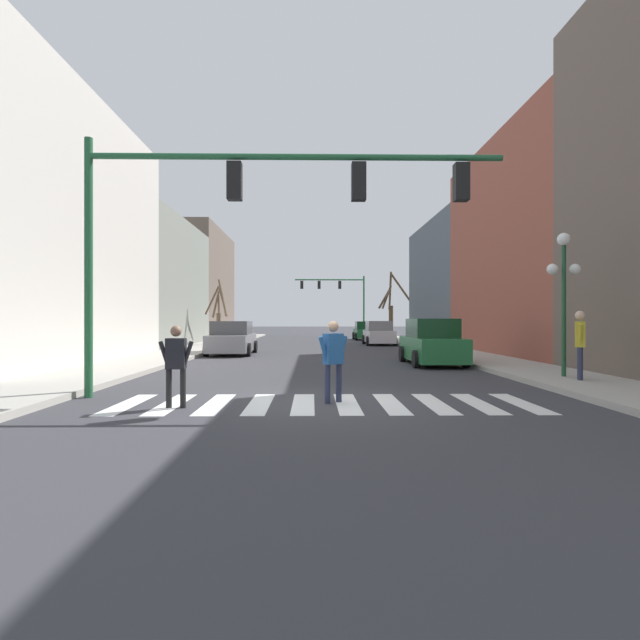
% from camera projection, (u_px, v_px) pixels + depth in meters
% --- Properties ---
extents(ground_plane, '(240.00, 240.00, 0.00)m').
position_uv_depth(ground_plane, '(325.00, 402.00, 10.44)').
color(ground_plane, '#38383D').
extents(building_row_left, '(6.00, 46.62, 11.35)m').
position_uv_depth(building_row_left, '(108.00, 261.00, 26.68)').
color(building_row_left, '#515B66').
rests_on(building_row_left, ground_plane).
extents(building_row_right, '(6.00, 39.04, 11.64)m').
position_uv_depth(building_row_right, '(561.00, 244.00, 23.01)').
color(building_row_right, '#66564C').
rests_on(building_row_right, ground_plane).
extents(crosswalk_stripes, '(8.55, 2.60, 0.01)m').
position_uv_depth(crosswalk_stripes, '(325.00, 404.00, 10.25)').
color(crosswalk_stripes, white).
rests_on(crosswalk_stripes, ground_plane).
extents(traffic_signal_near, '(9.34, 0.28, 5.77)m').
position_uv_depth(traffic_signal_near, '(253.00, 201.00, 11.12)').
color(traffic_signal_near, '#236038').
rests_on(traffic_signal_near, ground_plane).
extents(traffic_signal_far, '(7.43, 0.28, 6.40)m').
position_uv_depth(traffic_signal_far, '(338.00, 291.00, 52.98)').
color(traffic_signal_far, '#236038').
rests_on(traffic_signal_far, ground_plane).
extents(street_lamp_right_corner, '(0.95, 0.36, 4.01)m').
position_uv_depth(street_lamp_right_corner, '(564.00, 274.00, 13.91)').
color(street_lamp_right_corner, '#1E4C2D').
rests_on(street_lamp_right_corner, sidewalk_right).
extents(car_parked_left_mid, '(2.02, 4.33, 1.65)m').
position_uv_depth(car_parked_left_mid, '(379.00, 334.00, 34.55)').
color(car_parked_left_mid, silver).
rests_on(car_parked_left_mid, ground_plane).
extents(car_parked_left_near, '(2.01, 4.42, 1.77)m').
position_uv_depth(car_parked_left_near, '(432.00, 343.00, 19.25)').
color(car_parked_left_near, '#236B38').
rests_on(car_parked_left_near, ground_plane).
extents(car_parked_right_far, '(2.19, 4.40, 1.67)m').
position_uv_depth(car_parked_right_far, '(232.00, 339.00, 24.83)').
color(car_parked_right_far, gray).
rests_on(car_parked_right_far, ground_plane).
extents(car_at_intersection, '(2.03, 4.12, 1.60)m').
position_uv_depth(car_at_intersection, '(365.00, 331.00, 43.25)').
color(car_at_intersection, '#236B38').
rests_on(car_at_intersection, ground_plane).
extents(pedestrian_waiting_at_curb, '(0.66, 0.48, 1.70)m').
position_uv_depth(pedestrian_waiting_at_curb, '(333.00, 354.00, 10.38)').
color(pedestrian_waiting_at_curb, '#282D47').
rests_on(pedestrian_waiting_at_curb, ground_plane).
extents(pedestrian_on_left_sidewalk, '(0.69, 0.21, 1.61)m').
position_uv_depth(pedestrian_on_left_sidewalk, '(176.00, 359.00, 9.77)').
color(pedestrian_on_left_sidewalk, black).
rests_on(pedestrian_on_left_sidewalk, ground_plane).
extents(pedestrian_near_right_corner, '(0.43, 0.74, 1.82)m').
position_uv_depth(pedestrian_near_right_corner, '(580.00, 339.00, 13.15)').
color(pedestrian_near_right_corner, '#282D47').
rests_on(pedestrian_near_right_corner, sidewalk_right).
extents(street_tree_right_mid, '(3.64, 3.05, 5.95)m').
position_uv_depth(street_tree_right_mid, '(392.00, 308.00, 44.88)').
color(street_tree_right_mid, brown).
rests_on(street_tree_right_mid, sidewalk_right).
extents(street_tree_left_mid, '(1.68, 2.50, 4.28)m').
position_uv_depth(street_tree_left_mid, '(219.00, 314.00, 32.96)').
color(street_tree_left_mid, brown).
rests_on(street_tree_left_mid, sidewalk_left).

